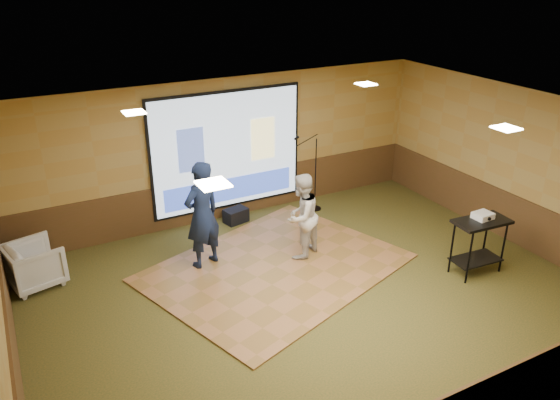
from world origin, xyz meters
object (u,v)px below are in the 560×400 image
player_left (202,215)px  projector_screen (228,152)px  duffel_bag (236,215)px  player_right (301,216)px  av_table (480,236)px  projector (483,216)px  dance_floor (276,267)px  banquet_chair (35,264)px  mic_stand (313,189)px

player_left → projector_screen: bearing=-143.9°
projector_screen → duffel_bag: bearing=-90.9°
projector_screen → duffel_bag: 1.36m
player_right → av_table: bearing=114.2°
player_left → projector: bearing=132.2°
dance_floor → av_table: (3.08, -1.77, 0.71)m
player_right → banquet_chair: player_right is taller
player_right → av_table: player_right is taller
dance_floor → player_right: bearing=14.7°
projector_screen → dance_floor: projector_screen is taller
mic_stand → duffel_bag: 1.81m
projector → duffel_bag: bearing=126.7°
dance_floor → duffel_bag: size_ratio=8.96×
duffel_bag → projector_screen: bearing=89.1°
player_right → mic_stand: mic_stand is taller
dance_floor → mic_stand: bearing=44.5°
projector_screen → dance_floor: size_ratio=0.77×
projector_screen → mic_stand: 2.09m
player_right → banquet_chair: 4.68m
player_right → duffel_bag: 2.10m
av_table → player_left: bearing=149.3°
duffel_bag → player_right: bearing=-76.0°
projector_screen → av_table: 5.16m
projector → projector_screen: bearing=124.4°
dance_floor → av_table: 3.63m
player_left → projector: (4.23, -2.43, 0.06)m
mic_stand → duffel_bag: size_ratio=3.68×
projector → duffel_bag: 4.94m
projector_screen → av_table: (2.95, -4.17, -0.75)m
dance_floor → mic_stand: (1.89, 1.86, 0.48)m
mic_stand → banquet_chair: size_ratio=2.08×
projector_screen → av_table: size_ratio=3.24×
dance_floor → player_right: player_right is taller
player_right → duffel_bag: player_right is taller
mic_stand → player_right: bearing=-117.3°
av_table → duffel_bag: bearing=127.5°
player_right → mic_stand: (1.29, 1.70, -0.35)m
mic_stand → banquet_chair: (-5.76, -0.39, -0.10)m
projector → mic_stand: size_ratio=0.18×
player_right → player_left: bearing=-45.7°
player_right → dance_floor: bearing=-13.1°
player_left → mic_stand: player_left is taller
projector → player_left: bearing=148.4°
player_left → player_right: bearing=144.1°
mic_stand → duffel_bag: (-1.77, 0.22, -0.34)m
banquet_chair → mic_stand: bearing=-99.6°
mic_stand → projector_screen: bearing=172.8°
projector_screen → player_right: 2.38m
mic_stand → banquet_chair: mic_stand is taller
projector_screen → banquet_chair: (-4.00, -0.94, -1.09)m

